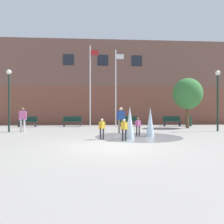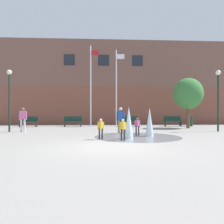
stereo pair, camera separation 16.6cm
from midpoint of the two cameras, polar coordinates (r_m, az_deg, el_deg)
ground_plane at (r=8.23m, az=-0.03°, el=-9.13°), size 100.00×100.00×0.00m
library_building at (r=25.60m, az=-2.13°, el=6.96°), size 36.00×6.05×8.79m
splash_fountain at (r=11.34m, az=7.51°, el=-3.46°), size 4.53×4.53×1.57m
park_bench_left_of_flagpoles at (r=20.34m, az=-20.79°, el=-2.30°), size 1.60×0.44×0.91m
park_bench_center at (r=19.60m, az=-9.97°, el=-2.39°), size 1.60×0.44×0.91m
park_bench_near_trashcan at (r=19.48m, az=4.68°, el=-2.41°), size 1.60×0.44×0.91m
park_bench_far_right at (r=20.63m, az=15.78°, el=-2.27°), size 1.60×0.44×0.91m
adult_near_bench at (r=13.56m, az=2.60°, el=-1.55°), size 0.50×0.23×1.59m
child_with_pink_shirt at (r=9.94m, az=3.34°, el=-4.18°), size 0.31×0.24×0.99m
adult_watching at (r=15.34m, az=-21.98°, el=-1.37°), size 0.50×0.26×1.59m
child_running at (r=12.08m, az=7.04°, el=-3.43°), size 0.31×0.24×0.99m
child_in_fountain at (r=10.37m, az=-2.49°, el=-4.01°), size 0.31×0.24×0.99m
flagpole_left at (r=20.30m, az=-5.26°, el=7.48°), size 0.80×0.10×7.40m
flagpole_right at (r=20.33m, az=1.45°, el=6.98°), size 0.80×0.10×7.06m
lamp_post_left_lane at (r=15.93m, az=-24.97°, el=4.88°), size 0.32×0.32×4.09m
lamp_post_right_lane at (r=16.34m, az=26.24°, el=4.77°), size 0.32×0.32×4.10m
trash_can at (r=21.19m, az=19.80°, el=-2.29°), size 0.56×0.56×0.90m
street_tree_near_building at (r=18.61m, az=19.51°, el=4.51°), size 2.34×2.34×4.02m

